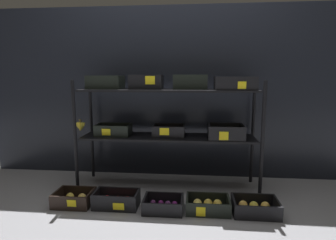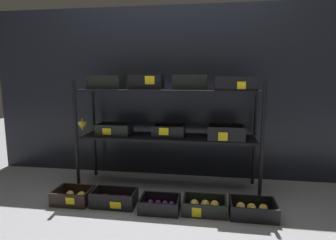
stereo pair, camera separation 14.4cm
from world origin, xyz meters
The scene contains 8 objects.
ground_plane centered at (0.00, 0.00, 0.00)m, with size 10.00×10.00×0.00m, color gray.
storefront_wall centered at (0.00, 0.41, 0.91)m, with size 4.10×0.12×1.82m, color black.
display_rack centered at (0.02, 0.00, 0.76)m, with size 1.81×0.45×1.11m.
crate_ground_apple_gold centered at (-0.77, -0.47, 0.05)m, with size 0.32×0.25×0.12m.
crate_ground_apple_red centered at (-0.39, -0.48, 0.05)m, with size 0.37×0.21×0.13m.
crate_ground_plum centered at (0.01, -0.51, 0.04)m, with size 0.32×0.24×0.11m.
crate_ground_right_apple_gold centered at (0.37, -0.48, 0.04)m, with size 0.35×0.24×0.11m.
crate_ground_rightmost_apple_gold centered at (0.75, -0.49, 0.05)m, with size 0.36×0.25×0.12m.
Camera 2 is at (0.40, -2.63, 1.09)m, focal length 29.81 mm.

